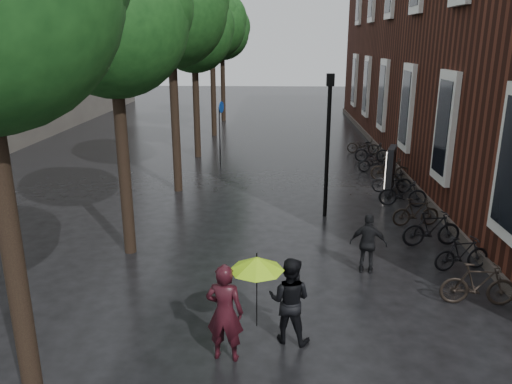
# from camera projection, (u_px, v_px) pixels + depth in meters

# --- Properties ---
(brick_building) EXTENTS (10.20, 33.20, 12.00)m
(brick_building) POSITION_uv_depth(u_px,v_px,m) (500.00, 34.00, 23.61)
(brick_building) COLOR #38160F
(brick_building) RESTS_ON ground
(street_trees) EXTENTS (4.33, 34.03, 8.91)m
(street_trees) POSITION_uv_depth(u_px,v_px,m) (183.00, 24.00, 20.71)
(street_trees) COLOR black
(street_trees) RESTS_ON ground
(person_burgundy) EXTENTS (0.75, 0.54, 1.91)m
(person_burgundy) POSITION_uv_depth(u_px,v_px,m) (225.00, 313.00, 9.08)
(person_burgundy) COLOR black
(person_burgundy) RESTS_ON ground
(person_black) EXTENTS (1.00, 0.87, 1.76)m
(person_black) POSITION_uv_depth(u_px,v_px,m) (289.00, 300.00, 9.66)
(person_black) COLOR black
(person_black) RESTS_ON ground
(lime_umbrella) EXTENTS (1.02, 1.02, 1.51)m
(lime_umbrella) POSITION_uv_depth(u_px,v_px,m) (257.00, 263.00, 9.09)
(lime_umbrella) COLOR black
(lime_umbrella) RESTS_ON ground
(pedestrian_walking) EXTENTS (0.98, 0.56, 1.58)m
(pedestrian_walking) POSITION_uv_depth(u_px,v_px,m) (368.00, 244.00, 12.58)
(pedestrian_walking) COLOR black
(pedestrian_walking) RESTS_ON ground
(parked_bicycles) EXTENTS (2.05, 16.36, 1.04)m
(parked_bicycles) POSITION_uv_depth(u_px,v_px,m) (398.00, 186.00, 18.64)
(parked_bicycles) COLOR black
(parked_bicycles) RESTS_ON ground
(ad_lightbox) EXTENTS (0.27, 1.18, 1.78)m
(ad_lightbox) POSITION_uv_depth(u_px,v_px,m) (390.00, 169.00, 19.37)
(ad_lightbox) COLOR black
(ad_lightbox) RESTS_ON ground
(lamp_post) EXTENTS (0.24, 0.24, 4.71)m
(lamp_post) POSITION_uv_depth(u_px,v_px,m) (328.00, 132.00, 16.08)
(lamp_post) COLOR black
(lamp_post) RESTS_ON ground
(cycle_sign) EXTENTS (0.16, 0.54, 2.95)m
(cycle_sign) POSITION_uv_depth(u_px,v_px,m) (220.00, 123.00, 23.72)
(cycle_sign) COLOR #262628
(cycle_sign) RESTS_ON ground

